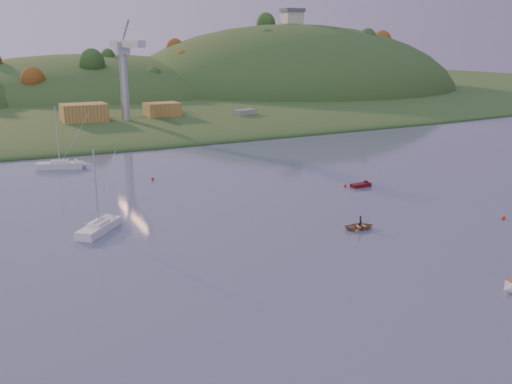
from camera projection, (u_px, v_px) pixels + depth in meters
name	position (u px, v px, depth m)	size (l,w,h in m)	color
ground	(498.00, 341.00, 43.73)	(500.00, 500.00, 0.00)	#3D4E64
far_shore	(57.00, 97.00, 242.36)	(620.00, 220.00, 1.50)	#294D1F
shore_slope	(86.00, 113.00, 186.23)	(640.00, 150.00, 7.00)	#294D1F
hill_center	(90.00, 100.00, 229.44)	(140.00, 120.00, 36.00)	#294D1F
hill_right	(291.00, 94.00, 253.51)	(150.00, 130.00, 60.00)	#294D1F
hilltop_house	(292.00, 16.00, 245.02)	(9.00, 7.00, 6.45)	beige
hillside_trees	(75.00, 107.00, 203.50)	(280.00, 50.00, 32.00)	#214819
wharf	(136.00, 125.00, 150.96)	(42.00, 16.00, 2.40)	slate
shed_west	(84.00, 113.00, 145.25)	(11.00, 8.00, 4.80)	#A26D36
shed_east	(162.00, 110.00, 155.36)	(9.00, 7.00, 4.00)	#A26D36
dock_crane	(125.00, 63.00, 142.48)	(3.20, 28.00, 20.30)	#B7B7BC
sailboat_near	(99.00, 227.00, 68.84)	(6.47, 6.98, 10.18)	white
sailboat_far	(60.00, 165.00, 103.60)	(8.47, 4.73, 11.26)	silver
canoe	(360.00, 226.00, 69.94)	(2.62, 3.67, 0.76)	#A18159
paddler	(360.00, 224.00, 69.85)	(0.53, 0.35, 1.45)	black
red_tender	(364.00, 185.00, 90.91)	(3.97, 1.48, 1.33)	#500B0E
work_vessel	(244.00, 119.00, 160.51)	(16.67, 10.49, 4.04)	#4F5F68
buoy_0	(504.00, 217.00, 73.95)	(0.50, 0.50, 0.50)	red
buoy_1	(345.00, 186.00, 90.39)	(0.50, 0.50, 0.50)	red
buoy_3	(153.00, 179.00, 95.07)	(0.50, 0.50, 0.50)	red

